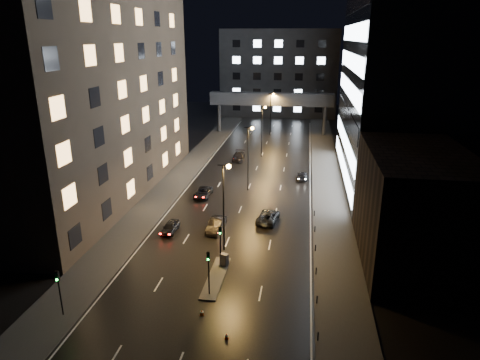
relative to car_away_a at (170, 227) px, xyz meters
The scene contains 26 objects.
ground 29.41m from the car_away_a, 75.35° to the left, with size 160.00×160.00×0.00m, color black.
sidewalk_left 23.99m from the car_away_a, 102.18° to the left, with size 5.00×110.00×0.15m, color #383533.
sidewalk_right 30.78m from the car_away_a, 49.63° to the left, with size 5.00×110.00×0.15m, color #383533.
building_left 27.50m from the car_away_a, 140.43° to the left, with size 15.00×48.00×40.00m, color #2D2319.
building_right_low 28.07m from the car_away_a, ahead, with size 10.00×18.00×12.00m, color black.
building_right_glass 46.12m from the car_away_a, 37.00° to the left, with size 20.00×36.00×45.00m, color black.
building_far 87.57m from the car_away_a, 85.08° to the left, with size 34.00×14.00×25.00m, color #333335.
skybridge 59.42m from the car_away_a, 82.75° to the left, with size 30.00×3.00×10.00m.
median_island 12.31m from the car_away_a, 50.99° to the right, with size 1.60×8.00×0.15m, color #383533.
traffic_signal_near 10.75m from the car_away_a, 42.38° to the right, with size 0.28×0.34×4.40m.
traffic_signal_far 14.95m from the car_away_a, 58.37° to the right, with size 0.28×0.34×4.40m.
traffic_signal_corner 18.17m from the car_away_a, 103.03° to the right, with size 0.28×0.34×4.40m.
bollard_row 18.35m from the car_away_a, 15.99° to the right, with size 0.12×25.12×0.90m.
streetlight_near 10.22m from the car_away_a, 25.06° to the right, with size 1.45×0.50×10.15m.
streetlight_mid_a 19.04m from the car_away_a, 65.21° to the left, with size 1.45×0.50×10.15m.
streetlight_mid_b 37.69m from the car_away_a, 78.22° to the left, with size 1.45×0.50×10.15m.
streetlight_far 57.26m from the car_away_a, 82.33° to the left, with size 1.45×0.50×10.15m.
car_away_a is the anchor object (origin of this frame).
car_away_b 5.65m from the car_away_a, 13.25° to the left, with size 1.61×4.62×1.52m, color black.
car_away_c 12.65m from the car_away_a, 84.87° to the left, with size 2.19×4.76×1.32m, color black.
car_away_d 33.37m from the car_away_a, 84.30° to the left, with size 2.11×5.20×1.51m, color black.
car_toward_a 12.68m from the car_away_a, 23.17° to the left, with size 2.37×5.13×1.43m, color black.
car_toward_b 28.13m from the car_away_a, 55.92° to the left, with size 1.79×4.39×1.27m, color black.
utility_cabinet 10.82m from the car_away_a, 41.20° to the right, with size 0.84×0.52×1.29m, color #525254.
cone_a 21.07m from the car_away_a, 60.30° to the right, with size 0.36×0.36×0.51m, color #FF4A0D.
cone_b 17.44m from the car_away_a, 63.56° to the right, with size 0.38×0.38×0.55m, color #F75F0D.
Camera 1 is at (8.37, -34.58, 22.96)m, focal length 32.00 mm.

